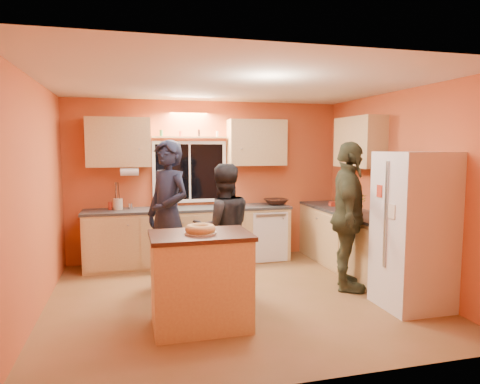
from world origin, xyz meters
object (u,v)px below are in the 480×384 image
object	(u,v)px
island	(201,280)
person_left	(168,215)
refrigerator	(414,231)
person_center	(223,229)
person_right	(348,216)

from	to	relation	value
island	person_left	size ratio (longest dim) A/B	0.52
refrigerator	island	size ratio (longest dim) A/B	1.76
refrigerator	island	xyz separation A→B (m)	(-2.46, 0.05, -0.40)
refrigerator	person_left	xyz separation A→B (m)	(-2.67, 1.39, 0.07)
island	person_center	bearing A→B (deg)	65.06
refrigerator	person_right	bearing A→B (deg)	119.37
island	person_left	bearing A→B (deg)	98.55
refrigerator	person_left	bearing A→B (deg)	152.44
refrigerator	person_right	world-z (taller)	person_right
island	person_left	xyz separation A→B (m)	(-0.21, 1.34, 0.47)
person_right	island	bearing A→B (deg)	134.90
refrigerator	person_center	size ratio (longest dim) A/B	1.09
person_right	person_center	bearing A→B (deg)	106.46
island	person_right	world-z (taller)	person_right
refrigerator	person_left	distance (m)	3.01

